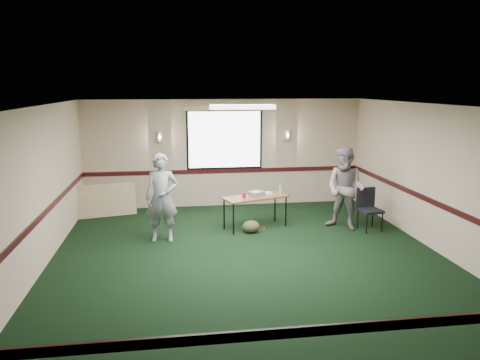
{
  "coord_description": "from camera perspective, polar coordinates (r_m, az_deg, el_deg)",
  "views": [
    {
      "loc": [
        -1.31,
        -7.64,
        3.03
      ],
      "look_at": [
        0.0,
        1.3,
        1.2
      ],
      "focal_mm": 35.0,
      "sensor_mm": 36.0,
      "label": 1
    }
  ],
  "objects": [
    {
      "name": "ground",
      "position": [
        8.32,
        1.32,
        -9.91
      ],
      "size": [
        8.0,
        8.0,
        0.0
      ],
      "primitive_type": "plane",
      "color": "black",
      "rests_on": "ground"
    },
    {
      "name": "duffel_bag",
      "position": [
        9.83,
        1.34,
        -5.7
      ],
      "size": [
        0.38,
        0.29,
        0.26
      ],
      "primitive_type": "ellipsoid",
      "rotation": [
        0.0,
        0.0,
        -0.04
      ],
      "color": "#3F3E24",
      "rests_on": "ground"
    },
    {
      "name": "folded_table",
      "position": [
        11.42,
        -16.31,
        -2.43
      ],
      "size": [
        1.5,
        0.56,
        0.76
      ],
      "primitive_type": "cube",
      "rotation": [
        -0.21,
        0.0,
        0.23
      ],
      "color": "#9A7E5F",
      "rests_on": "ground"
    },
    {
      "name": "red_cup",
      "position": [
        9.86,
        0.5,
        -1.87
      ],
      "size": [
        0.08,
        0.08,
        0.12
      ],
      "primitive_type": "cylinder",
      "color": "#B90C1B",
      "rests_on": "folding_table"
    },
    {
      "name": "conference_chair",
      "position": [
        10.33,
        15.37,
        -3.03
      ],
      "size": [
        0.49,
        0.51,
        0.89
      ],
      "rotation": [
        0.0,
        0.0,
        0.14
      ],
      "color": "black",
      "rests_on": "ground"
    },
    {
      "name": "water_bottle",
      "position": [
        10.3,
        4.96,
        -1.15
      ],
      "size": [
        0.06,
        0.06,
        0.19
      ],
      "primitive_type": "cylinder",
      "color": "#7BA7CA",
      "rests_on": "folding_table"
    },
    {
      "name": "game_console",
      "position": [
        10.23,
        3.39,
        -1.61
      ],
      "size": [
        0.2,
        0.16,
        0.05
      ],
      "primitive_type": "cube",
      "rotation": [
        0.0,
        0.0,
        0.06
      ],
      "color": "silver",
      "rests_on": "folding_table"
    },
    {
      "name": "cable_coil",
      "position": [
        10.14,
        2.26,
        -5.9
      ],
      "size": [
        0.36,
        0.36,
        0.01
      ],
      "primitive_type": "torus",
      "rotation": [
        0.0,
        0.0,
        -0.29
      ],
      "color": "red",
      "rests_on": "ground"
    },
    {
      "name": "folding_table",
      "position": [
        10.05,
        1.89,
        -2.28
      ],
      "size": [
        1.5,
        0.99,
        0.7
      ],
      "rotation": [
        0.0,
        0.0,
        0.34
      ],
      "color": "brown",
      "rests_on": "ground"
    },
    {
      "name": "projector",
      "position": [
        10.07,
        2.03,
        -1.67
      ],
      "size": [
        0.37,
        0.36,
        0.1
      ],
      "primitive_type": "cube",
      "rotation": [
        0.0,
        0.0,
        0.6
      ],
      "color": "gray",
      "rests_on": "folding_table"
    },
    {
      "name": "person_right",
      "position": [
        10.16,
        12.74,
        -1.04
      ],
      "size": [
        1.08,
        1.07,
        1.76
      ],
      "primitive_type": "imported",
      "rotation": [
        0.0,
        0.0,
        -0.75
      ],
      "color": "slate",
      "rests_on": "ground"
    },
    {
      "name": "room_shell",
      "position": [
        9.96,
        -0.69,
        3.08
      ],
      "size": [
        8.0,
        8.02,
        8.0
      ],
      "color": "tan",
      "rests_on": "ground"
    },
    {
      "name": "person_left",
      "position": [
        9.29,
        -9.51,
        -2.13
      ],
      "size": [
        0.66,
        0.46,
        1.75
      ],
      "primitive_type": "imported",
      "rotation": [
        0.0,
        0.0,
        -0.06
      ],
      "color": "#3A5B80",
      "rests_on": "ground"
    }
  ]
}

